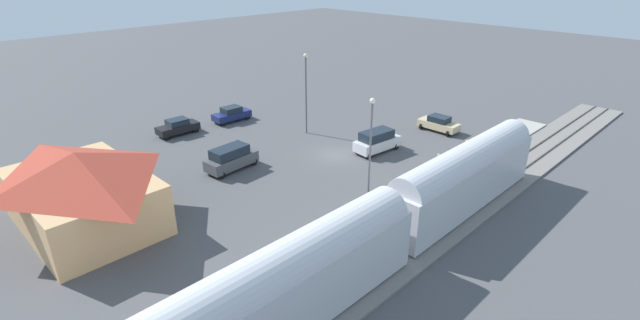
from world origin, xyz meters
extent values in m
plane|color=#4C4C4F|center=(0.00, 0.00, 0.00)|extent=(200.00, 200.00, 0.00)
cube|color=slate|center=(-14.00, 0.00, 0.09)|extent=(4.80, 70.00, 0.18)
cube|color=#59544C|center=(-14.72, 0.00, 0.24)|extent=(0.10, 70.00, 0.12)
cube|color=#59544C|center=(-13.28, 0.00, 0.24)|extent=(0.10, 70.00, 0.12)
cube|color=#A8A399|center=(-10.00, 0.00, 0.15)|extent=(3.20, 46.00, 0.30)
cube|color=silver|center=(-14.00, 0.72, 2.15)|extent=(2.90, 16.78, 3.70)
cube|color=gold|center=(-12.54, 0.72, 1.85)|extent=(0.04, 15.44, 0.36)
cylinder|color=silver|center=(-14.00, 0.72, 3.90)|extent=(2.75, 16.11, 2.76)
cube|color=silver|center=(-14.00, 18.31, 2.15)|extent=(2.90, 16.78, 3.70)
cube|color=gold|center=(-12.54, 18.31, 1.85)|extent=(0.04, 15.44, 0.36)
cylinder|color=silver|center=(-14.00, 18.31, 3.90)|extent=(2.75, 16.11, 2.76)
cube|color=tan|center=(4.00, 22.00, 1.90)|extent=(11.50, 7.75, 3.80)
pyramid|color=#9E3828|center=(4.00, 22.00, 4.73)|extent=(12.30, 8.55, 1.87)
cube|color=#4C3323|center=(4.00, 18.09, 1.05)|extent=(1.10, 0.08, 2.10)
cylinder|color=brown|center=(-9.47, -3.20, 0.72)|extent=(0.22, 0.22, 0.85)
cylinder|color=#CC3F33|center=(-9.47, -3.20, 1.46)|extent=(0.36, 0.36, 0.62)
sphere|color=tan|center=(-9.47, -3.20, 1.89)|extent=(0.24, 0.24, 0.24)
cylinder|color=#23284C|center=(-9.56, -8.01, 0.72)|extent=(0.22, 0.22, 0.85)
cylinder|color=#CC3F33|center=(-9.56, -8.01, 1.46)|extent=(0.36, 0.36, 0.62)
sphere|color=tan|center=(-9.56, -8.01, 1.89)|extent=(0.24, 0.24, 0.24)
cube|color=#47494F|center=(4.45, 9.11, 0.84)|extent=(2.30, 5.03, 1.00)
cube|color=#19232D|center=(4.44, 9.26, 1.78)|extent=(1.96, 3.54, 0.88)
cylinder|color=black|center=(5.44, 7.28, 0.34)|extent=(0.22, 0.68, 0.68)
cylinder|color=black|center=(3.72, 7.16, 0.34)|extent=(0.22, 0.68, 0.68)
cylinder|color=black|center=(5.17, 11.07, 0.34)|extent=(0.22, 0.68, 0.68)
cylinder|color=black|center=(3.45, 10.95, 0.34)|extent=(0.22, 0.68, 0.68)
cube|color=silver|center=(-2.33, -3.61, 0.84)|extent=(2.46, 5.08, 1.00)
cube|color=#19232D|center=(-2.31, -3.46, 1.78)|extent=(2.07, 3.59, 0.88)
cylinder|color=black|center=(-1.67, -5.59, 0.34)|extent=(0.22, 0.68, 0.68)
cylinder|color=black|center=(-3.38, -5.41, 0.34)|extent=(0.22, 0.68, 0.68)
cylinder|color=black|center=(-1.27, -1.81, 0.34)|extent=(0.22, 0.68, 0.68)
cylinder|color=black|center=(-2.99, -1.63, 0.34)|extent=(0.22, 0.68, 0.68)
cube|color=navy|center=(15.68, 1.19, 0.72)|extent=(2.01, 4.57, 0.76)
cube|color=#19232D|center=(15.68, 1.19, 1.42)|extent=(1.70, 2.22, 0.64)
cylinder|color=black|center=(16.42, -0.54, 0.34)|extent=(0.22, 0.68, 0.68)
cylinder|color=black|center=(14.82, -0.48, 0.34)|extent=(0.22, 0.68, 0.68)
cylinder|color=black|center=(16.55, 2.86, 0.34)|extent=(0.22, 0.68, 0.68)
cylinder|color=black|center=(14.95, 2.92, 0.34)|extent=(0.22, 0.68, 0.68)
cube|color=black|center=(16.18, 7.94, 0.72)|extent=(1.97, 4.55, 0.76)
cube|color=#19232D|center=(16.18, 7.94, 1.42)|extent=(1.68, 2.21, 0.64)
cylinder|color=black|center=(15.43, 9.66, 0.34)|extent=(0.22, 0.68, 0.68)
cylinder|color=black|center=(17.03, 9.61, 0.34)|extent=(0.22, 0.68, 0.68)
cylinder|color=black|center=(15.33, 6.26, 0.34)|extent=(0.22, 0.68, 0.68)
cylinder|color=black|center=(16.93, 6.22, 0.34)|extent=(0.22, 0.68, 0.68)
cube|color=#C6B284|center=(-3.51, -13.10, 0.72)|extent=(4.51, 1.87, 0.76)
cube|color=#19232D|center=(-3.51, -13.10, 1.42)|extent=(2.17, 1.63, 0.64)
cylinder|color=black|center=(-1.81, -12.29, 0.34)|extent=(0.22, 0.68, 0.68)
cylinder|color=black|center=(-1.80, -13.89, 0.34)|extent=(0.22, 0.68, 0.68)
cylinder|color=black|center=(-5.21, -12.32, 0.34)|extent=(0.22, 0.68, 0.68)
cylinder|color=black|center=(-5.20, -13.92, 0.34)|extent=(0.22, 0.68, 0.68)
cylinder|color=#515156|center=(-7.20, 3.68, 3.82)|extent=(0.16, 0.16, 7.64)
sphere|color=#EAE5C6|center=(-7.20, 3.68, 7.82)|extent=(0.44, 0.44, 0.44)
cylinder|color=#515156|center=(6.50, -2.27, 4.17)|extent=(0.16, 0.16, 8.34)
sphere|color=#EAE5C6|center=(6.50, -2.27, 8.52)|extent=(0.44, 0.44, 0.44)
camera|label=1|loc=(-28.27, 30.57, 17.90)|focal=25.82mm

